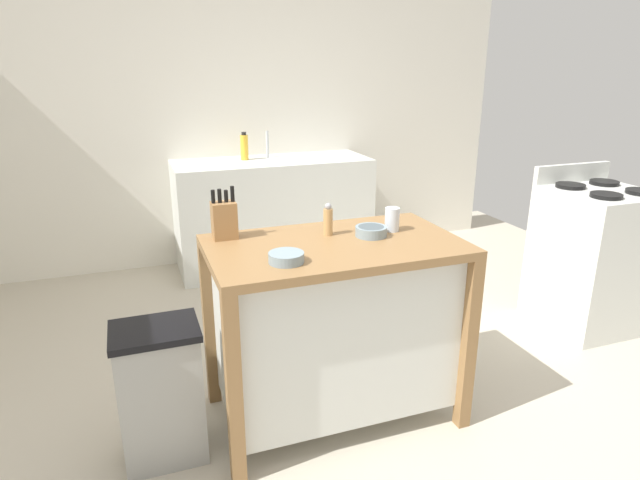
# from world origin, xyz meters

# --- Properties ---
(ground_plane) EXTENTS (6.00, 6.00, 0.00)m
(ground_plane) POSITION_xyz_m (0.00, 0.00, 0.00)
(ground_plane) COLOR #BCB29E
(ground_plane) RESTS_ON ground
(wall_back) EXTENTS (5.00, 0.10, 2.60)m
(wall_back) POSITION_xyz_m (0.00, 2.47, 1.30)
(wall_back) COLOR silver
(wall_back) RESTS_ON ground
(kitchen_island) EXTENTS (1.15, 0.67, 0.89)m
(kitchen_island) POSITION_xyz_m (0.01, 0.01, 0.50)
(kitchen_island) COLOR olive
(kitchen_island) RESTS_ON ground
(knife_block) EXTENTS (0.11, 0.09, 0.24)m
(knife_block) POSITION_xyz_m (-0.44, 0.25, 0.99)
(knife_block) COLOR #9E7042
(knife_block) RESTS_ON kitchen_island
(bowl_ceramic_small) EXTENTS (0.15, 0.15, 0.05)m
(bowl_ceramic_small) POSITION_xyz_m (0.20, 0.04, 0.92)
(bowl_ceramic_small) COLOR gray
(bowl_ceramic_small) RESTS_ON kitchen_island
(bowl_stoneware_deep) EXTENTS (0.15, 0.15, 0.04)m
(bowl_stoneware_deep) POSITION_xyz_m (-0.27, -0.16, 0.92)
(bowl_stoneware_deep) COLOR gray
(bowl_stoneware_deep) RESTS_ON kitchen_island
(drinking_cup) EXTENTS (0.07, 0.07, 0.11)m
(drinking_cup) POSITION_xyz_m (0.33, 0.09, 0.95)
(drinking_cup) COLOR silver
(drinking_cup) RESTS_ON kitchen_island
(pepper_grinder) EXTENTS (0.04, 0.04, 0.15)m
(pepper_grinder) POSITION_xyz_m (0.02, 0.13, 0.97)
(pepper_grinder) COLOR tan
(pepper_grinder) RESTS_ON kitchen_island
(trash_bin) EXTENTS (0.36, 0.28, 0.63)m
(trash_bin) POSITION_xyz_m (-0.80, -0.03, 0.32)
(trash_bin) COLOR gray
(trash_bin) RESTS_ON ground
(sink_counter) EXTENTS (1.60, 0.60, 0.91)m
(sink_counter) POSITION_xyz_m (0.29, 2.12, 0.46)
(sink_counter) COLOR silver
(sink_counter) RESTS_ON ground
(sink_faucet) EXTENTS (0.02, 0.02, 0.22)m
(sink_faucet) POSITION_xyz_m (0.29, 2.26, 1.02)
(sink_faucet) COLOR #B7BCC1
(sink_faucet) RESTS_ON sink_counter
(bottle_dish_soap) EXTENTS (0.06, 0.06, 0.22)m
(bottle_dish_soap) POSITION_xyz_m (0.08, 2.21, 1.01)
(bottle_dish_soap) COLOR yellow
(bottle_dish_soap) RESTS_ON sink_counter
(stove) EXTENTS (0.60, 0.60, 1.03)m
(stove) POSITION_xyz_m (1.95, 0.35, 0.46)
(stove) COLOR silver
(stove) RESTS_ON ground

